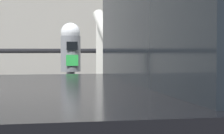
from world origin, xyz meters
TOP-DOWN VIEW (x-y plane):
  - parking_meter at (-0.04, 0.52)m, footprint 0.17×0.18m
  - pedestrian_at_meter at (0.47, 0.71)m, footprint 0.59×0.62m
  - background_railing at (-0.00, 2.64)m, footprint 24.06×0.06m
  - backdrop_wall at (0.00, 5.57)m, footprint 32.00×0.50m

SIDE VIEW (x-z plane):
  - background_railing at x=0.00m, z-range 0.38..1.53m
  - pedestrian_at_meter at x=0.47m, z-range 0.24..1.91m
  - parking_meter at x=-0.04m, z-range 0.43..1.80m
  - backdrop_wall at x=0.00m, z-range 0.00..3.21m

